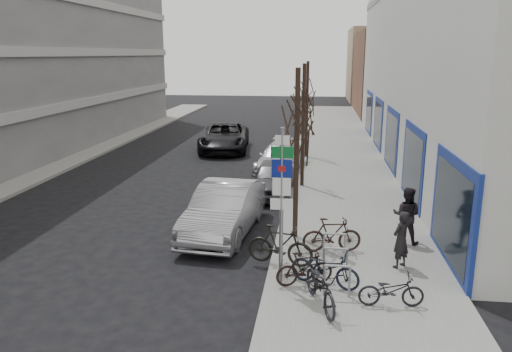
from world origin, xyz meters
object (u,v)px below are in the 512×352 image
(bike_mid_inner, at_px, (280,245))
(bike_far_curb, at_px, (391,288))
(lane_car, at_px, (225,137))
(meter_front, at_px, (280,218))
(pedestrian_far, at_px, (406,215))
(bike_far_inner, at_px, (332,235))
(highway_sign_pole, at_px, (282,198))
(meter_mid, at_px, (290,176))
(pedestrian_near, at_px, (401,240))
(bike_near_right, at_px, (304,268))
(parked_car_mid, at_px, (273,178))
(parked_car_back, at_px, (281,158))
(tree_mid, at_px, (304,97))
(bike_mid_curb, at_px, (325,265))
(tree_far, at_px, (307,87))
(meter_back, at_px, (296,151))
(bike_near_left, at_px, (321,283))
(bike_rack, at_px, (336,259))
(tree_near, at_px, (297,114))
(parked_car_front, at_px, (224,210))

(bike_mid_inner, height_order, bike_far_curb, bike_mid_inner)
(bike_far_curb, distance_m, lane_car, 20.74)
(meter_front, bearing_deg, pedestrian_far, 5.77)
(bike_far_inner, bearing_deg, meter_front, 56.82)
(pedestrian_far, bearing_deg, bike_mid_inner, 49.63)
(bike_mid_inner, xyz_separation_m, bike_far_inner, (1.45, 1.10, -0.04))
(highway_sign_pole, height_order, meter_mid, highway_sign_pole)
(bike_far_inner, bearing_deg, pedestrian_near, -126.36)
(bike_near_right, xyz_separation_m, parked_car_mid, (-1.60, 8.85, 0.11))
(parked_car_mid, distance_m, parked_car_back, 4.19)
(tree_mid, height_order, lane_car, tree_mid)
(bike_mid_curb, relative_size, parked_car_mid, 0.43)
(tree_far, bearing_deg, meter_back, -100.20)
(bike_near_left, xyz_separation_m, parked_car_mid, (-2.01, 9.93, -0.02))
(tree_mid, height_order, tree_far, same)
(bike_mid_curb, height_order, bike_mid_inner, bike_mid_inner)
(bike_far_inner, relative_size, pedestrian_far, 0.98)
(bike_far_inner, height_order, lane_car, lane_car)
(tree_far, bearing_deg, bike_far_curb, -81.98)
(bike_rack, bearing_deg, meter_mid, 101.80)
(tree_near, xyz_separation_m, bike_mid_inner, (-0.31, -2.26, -3.37))
(bike_near_left, bearing_deg, pedestrian_near, 30.09)
(bike_rack, xyz_separation_m, pedestrian_near, (1.78, 0.86, 0.30))
(parked_car_front, bearing_deg, parked_car_mid, 82.12)
(meter_back, xyz_separation_m, bike_far_inner, (1.59, -11.66, -0.23))
(tree_near, height_order, bike_far_curb, tree_near)
(tree_near, distance_m, parked_car_mid, 6.47)
(tree_mid, bearing_deg, meter_back, 96.42)
(tree_near, height_order, tree_far, same)
(highway_sign_pole, xyz_separation_m, meter_front, (-0.25, 3.01, -1.54))
(meter_mid, xyz_separation_m, parked_car_back, (-0.75, 4.58, -0.19))
(meter_front, distance_m, bike_near_right, 3.10)
(meter_front, relative_size, lane_car, 0.21)
(bike_rack, distance_m, meter_mid, 8.07)
(tree_mid, relative_size, parked_car_back, 1.11)
(bike_mid_inner, bearing_deg, bike_near_left, -140.89)
(tree_far, xyz_separation_m, meter_back, (-0.45, -2.50, -3.19))
(bike_far_inner, bearing_deg, parked_car_front, 55.97)
(bike_mid_curb, bearing_deg, lane_car, 39.11)
(lane_car, height_order, pedestrian_near, pedestrian_near)
(tree_far, relative_size, pedestrian_near, 3.40)
(bike_rack, bearing_deg, tree_mid, 97.28)
(bike_near_left, distance_m, parked_car_back, 14.27)
(meter_back, xyz_separation_m, bike_far_curb, (2.89, -14.83, -0.30))
(pedestrian_far, bearing_deg, tree_far, -55.51)
(meter_front, relative_size, meter_mid, 1.00)
(highway_sign_pole, distance_m, bike_far_inner, 3.24)
(parked_car_back, distance_m, lane_car, 6.68)
(bike_near_left, bearing_deg, bike_far_curb, -11.31)
(bike_far_curb, distance_m, bike_far_inner, 3.43)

